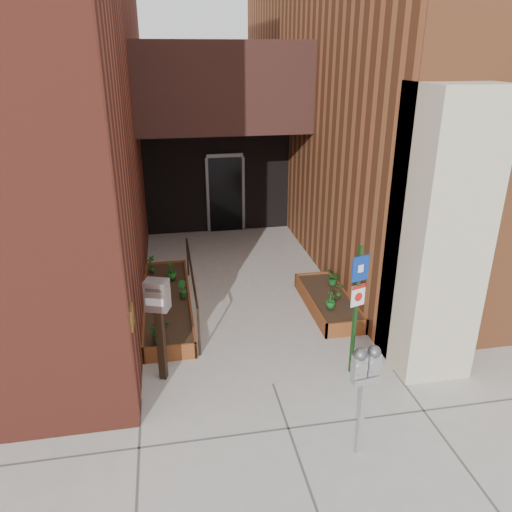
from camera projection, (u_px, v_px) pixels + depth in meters
ground at (273, 384)px, 7.72m from camera, size 80.00×80.00×0.00m
architecture at (208, 41)px, 12.05m from camera, size 20.00×14.60×10.00m
planter_left at (168, 304)px, 9.87m from camera, size 0.90×3.60×0.30m
planter_right at (328, 302)px, 9.94m from camera, size 0.80×2.20×0.30m
handrail at (192, 275)px, 9.67m from camera, size 0.04×3.34×0.90m
parking_meter at (365, 373)px, 5.96m from camera, size 0.36×0.19×1.58m
sign_post at (357, 298)px, 7.51m from camera, size 0.29×0.11×2.17m
payment_dropbox at (158, 309)px, 7.41m from camera, size 0.40×0.35×1.69m
shrub_left_a at (159, 330)px, 8.25m from camera, size 0.43×0.43×0.41m
shrub_left_b at (182, 289)px, 9.74m from camera, size 0.26×0.26×0.34m
shrub_left_c at (171, 271)px, 10.49m from camera, size 0.31×0.31×0.39m
shrub_left_d at (151, 264)px, 10.79m from camera, size 0.28×0.28×0.39m
shrub_right_a at (331, 300)px, 9.31m from camera, size 0.21×0.21×0.34m
shrub_right_b at (339, 291)px, 9.70m from camera, size 0.22×0.22×0.31m
shrub_right_c at (333, 277)px, 10.24m from camera, size 0.36×0.36×0.34m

